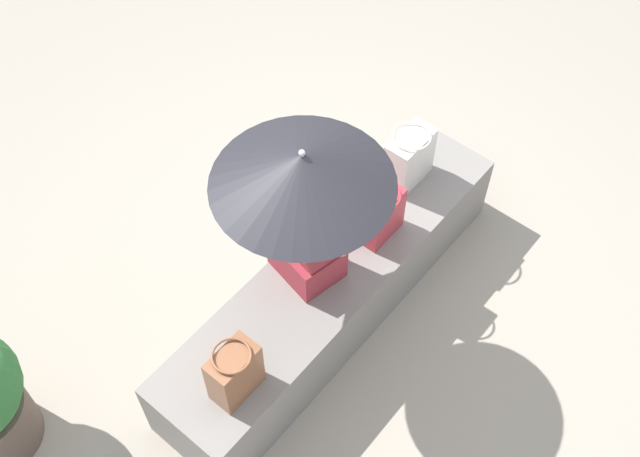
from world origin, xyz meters
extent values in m
plane|color=#9E9384|center=(0.00, 0.00, 0.00)|extent=(14.00, 14.00, 0.00)
cube|color=gray|center=(0.00, 0.00, 0.24)|extent=(2.37, 0.56, 0.48)
cube|color=#992D38|center=(-0.10, 0.09, 0.59)|extent=(0.34, 0.39, 0.22)
cube|color=#992D38|center=(-0.10, 0.09, 0.94)|extent=(0.26, 0.35, 0.48)
sphere|color=beige|center=(-0.10, 0.09, 1.28)|extent=(0.20, 0.20, 0.20)
cylinder|color=beige|center=(-0.06, 0.29, 0.96)|extent=(0.21, 0.11, 0.32)
cylinder|color=beige|center=(-0.14, -0.10, 0.96)|extent=(0.21, 0.11, 0.32)
cylinder|color=#B7B7BC|center=(-0.18, 0.04, 0.99)|extent=(0.02, 0.02, 1.02)
cone|color=black|center=(-0.18, 0.04, 1.40)|extent=(0.86, 0.86, 0.19)
sphere|color=#B7B7BC|center=(-0.18, 0.04, 1.51)|extent=(0.03, 0.03, 0.03)
cube|color=brown|center=(-0.85, -0.10, 0.64)|extent=(0.25, 0.15, 0.32)
torus|color=brown|center=(-0.85, -0.10, 0.81)|extent=(0.19, 0.19, 0.01)
cube|color=silver|center=(0.75, 0.06, 0.64)|extent=(0.30, 0.16, 0.34)
torus|color=silver|center=(0.75, 0.06, 0.83)|extent=(0.22, 0.22, 0.01)
cube|color=#B2333D|center=(0.34, -0.06, 0.63)|extent=(0.26, 0.14, 0.31)
torus|color=#B2333D|center=(0.34, -0.06, 0.80)|extent=(0.20, 0.20, 0.01)
camera|label=1|loc=(-1.87, -1.46, 4.05)|focal=44.56mm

